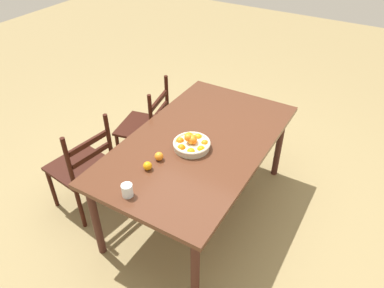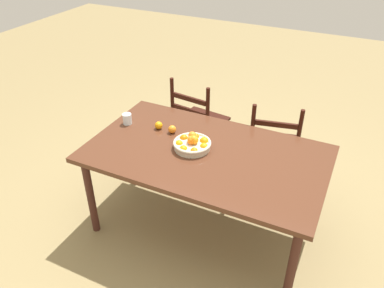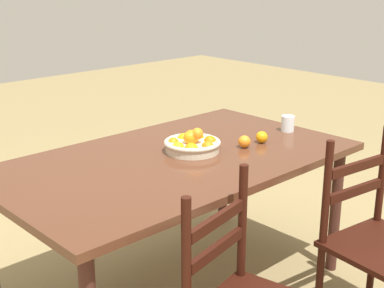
{
  "view_description": "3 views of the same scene",
  "coord_description": "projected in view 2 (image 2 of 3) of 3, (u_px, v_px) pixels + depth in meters",
  "views": [
    {
      "loc": [
        -2.01,
        -1.12,
        2.45
      ],
      "look_at": [
        -0.11,
        -0.0,
        0.8
      ],
      "focal_mm": 33.9,
      "sensor_mm": 36.0,
      "label": 1
    },
    {
      "loc": [
        0.93,
        -2.16,
        2.36
      ],
      "look_at": [
        -0.11,
        -0.0,
        0.8
      ],
      "focal_mm": 35.77,
      "sensor_mm": 36.0,
      "label": 2
    },
    {
      "loc": [
        1.7,
        1.93,
        1.64
      ],
      "look_at": [
        -0.11,
        -0.0,
        0.8
      ],
      "focal_mm": 51.59,
      "sensor_mm": 36.0,
      "label": 3
    }
  ],
  "objects": [
    {
      "name": "drinking_glass",
      "position": [
        127.0,
        119.0,
        3.17
      ],
      "size": [
        0.07,
        0.07,
        0.09
      ],
      "primitive_type": "cylinder",
      "color": "silver",
      "rests_on": "dining_table"
    },
    {
      "name": "orange_loose_1",
      "position": [
        172.0,
        129.0,
        3.06
      ],
      "size": [
        0.06,
        0.06,
        0.06
      ],
      "primitive_type": "sphere",
      "color": "orange",
      "rests_on": "dining_table"
    },
    {
      "name": "dining_table",
      "position": [
        206.0,
        160.0,
        2.88
      ],
      "size": [
        1.77,
        1.03,
        0.76
      ],
      "color": "#502C1C",
      "rests_on": "ground"
    },
    {
      "name": "chair_by_cabinet",
      "position": [
        198.0,
        123.0,
        3.84
      ],
      "size": [
        0.51,
        0.51,
        0.94
      ],
      "rotation": [
        0.0,
        0.0,
        3.01
      ],
      "color": "black",
      "rests_on": "ground"
    },
    {
      "name": "fruit_bowl",
      "position": [
        192.0,
        143.0,
        2.86
      ],
      "size": [
        0.29,
        0.29,
        0.13
      ],
      "color": "beige",
      "rests_on": "dining_table"
    },
    {
      "name": "orange_loose_0",
      "position": [
        159.0,
        125.0,
        3.11
      ],
      "size": [
        0.06,
        0.06,
        0.06
      ],
      "primitive_type": "sphere",
      "color": "orange",
      "rests_on": "dining_table"
    },
    {
      "name": "chair_near_window",
      "position": [
        273.0,
        147.0,
        3.49
      ],
      "size": [
        0.53,
        0.53,
        0.91
      ],
      "rotation": [
        0.0,
        0.0,
        3.35
      ],
      "color": "black",
      "rests_on": "ground"
    },
    {
      "name": "ground_plane",
      "position": [
        204.0,
        226.0,
        3.26
      ],
      "size": [
        12.0,
        12.0,
        0.0
      ],
      "primitive_type": "plane",
      "color": "olive"
    }
  ]
}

